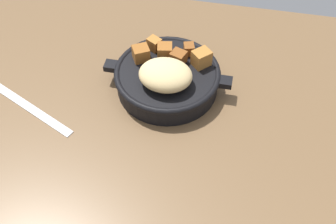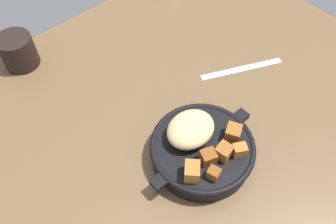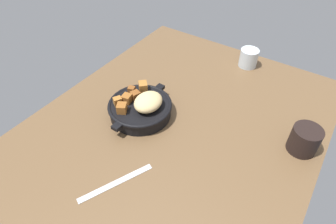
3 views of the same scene
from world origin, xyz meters
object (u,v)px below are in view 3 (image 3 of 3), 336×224
(butter_knife, at_px, (116,183))
(coffee_mug_dark, at_px, (304,140))
(water_glass_short, at_px, (249,58))
(cast_iron_skillet, at_px, (141,107))

(butter_knife, relative_size, coffee_mug_dark, 2.53)
(coffee_mug_dark, bearing_deg, water_glass_short, -137.20)
(cast_iron_skillet, distance_m, butter_knife, 0.26)
(coffee_mug_dark, bearing_deg, cast_iron_skillet, -73.32)
(water_glass_short, bearing_deg, cast_iron_skillet, -21.11)
(coffee_mug_dark, relative_size, water_glass_short, 1.16)
(cast_iron_skillet, xyz_separation_m, water_glass_short, (-0.45, 0.17, 0.00))
(cast_iron_skillet, distance_m, coffee_mug_dark, 0.48)
(cast_iron_skillet, xyz_separation_m, butter_knife, (0.24, 0.10, -0.03))
(cast_iron_skillet, distance_m, water_glass_short, 0.48)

